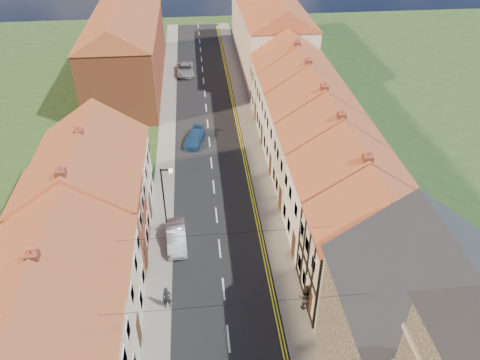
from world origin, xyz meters
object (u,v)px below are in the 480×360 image
at_px(car_mid, 176,237).
at_px(car_distant, 185,69).
at_px(car_far, 194,138).
at_px(lamppost, 165,198).
at_px(pedestrian_left, 167,298).
at_px(pedestrian_right, 305,297).

relative_size(car_mid, car_distant, 0.84).
bearing_deg(car_far, car_mid, -81.03).
xyz_separation_m(lamppost, car_mid, (0.61, -1.10, -2.87)).
bearing_deg(pedestrian_left, car_far, 80.45).
distance_m(car_far, pedestrian_left, 21.35).
relative_size(lamppost, car_far, 1.48).
bearing_deg(car_mid, car_far, 80.09).
bearing_deg(car_distant, lamppost, -93.73).
xyz_separation_m(car_far, pedestrian_right, (6.60, -22.20, 0.50)).
bearing_deg(pedestrian_right, pedestrian_left, 10.40).
relative_size(car_far, car_distant, 0.85).
xyz_separation_m(lamppost, pedestrian_right, (8.91, -8.20, -2.44)).
bearing_deg(car_mid, pedestrian_right, -44.00).
bearing_deg(car_distant, pedestrian_left, -93.10).
distance_m(car_distant, pedestrian_right, 41.43).
bearing_deg(pedestrian_left, lamppost, 87.25).
relative_size(pedestrian_left, pedestrian_right, 0.86).
bearing_deg(lamppost, car_distant, 87.42).
xyz_separation_m(car_mid, pedestrian_left, (-0.50, -6.13, 0.29)).
distance_m(car_mid, car_distant, 33.67).
bearing_deg(lamppost, car_mid, -60.98).
bearing_deg(car_distant, pedestrian_right, -80.79).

